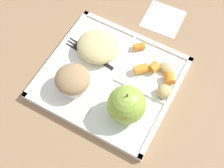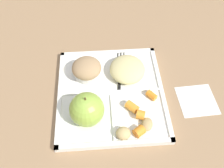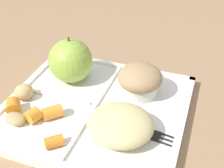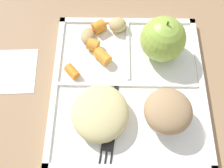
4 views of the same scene
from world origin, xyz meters
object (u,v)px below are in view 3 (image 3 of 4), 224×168
Objects in this scene: lunch_tray at (96,109)px; bran_muffin at (140,80)px; plastic_fork at (138,130)px; green_apple at (71,61)px.

bran_muffin is (0.06, 0.06, 0.04)m from lunch_tray.
plastic_fork is (0.02, -0.10, -0.03)m from bran_muffin.
green_apple reaches higher than bran_muffin.
lunch_tray is 2.12× the size of plastic_fork.
bran_muffin is at bearing 45.36° from lunch_tray.
plastic_fork is (0.16, -0.10, -0.04)m from green_apple.
green_apple reaches higher than plastic_fork.
bran_muffin is (0.14, 0.00, -0.01)m from green_apple.
green_apple is 0.14m from bran_muffin.
lunch_tray reaches higher than plastic_fork.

